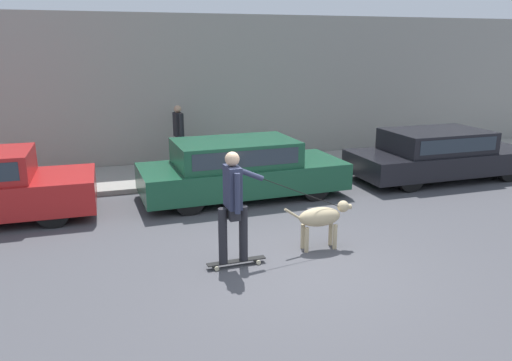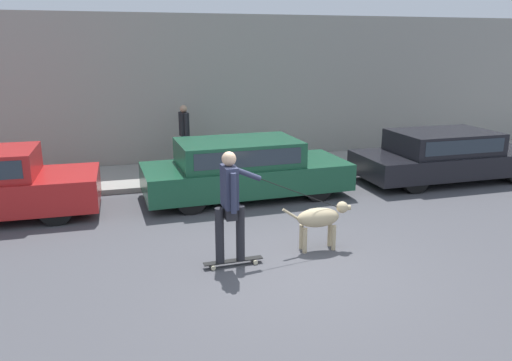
% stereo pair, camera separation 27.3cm
% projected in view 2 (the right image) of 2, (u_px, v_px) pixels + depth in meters
% --- Properties ---
extents(ground_plane, '(36.00, 36.00, 0.00)m').
position_uv_depth(ground_plane, '(290.00, 266.00, 7.59)').
color(ground_plane, '#47474C').
extents(back_wall, '(32.00, 0.30, 4.06)m').
position_uv_depth(back_wall, '(202.00, 91.00, 13.74)').
color(back_wall, gray).
rests_on(back_wall, ground_plane).
extents(sidewalk_curb, '(30.00, 2.40, 0.12)m').
position_uv_depth(sidewalk_curb, '(214.00, 172.00, 12.99)').
color(sidewalk_curb, gray).
rests_on(sidewalk_curb, ground_plane).
extents(parked_car_1, '(4.51, 1.92, 1.28)m').
position_uv_depth(parked_car_1, '(244.00, 169.00, 10.90)').
color(parked_car_1, black).
rests_on(parked_car_1, ground_plane).
extents(parked_car_2, '(4.57, 1.84, 1.23)m').
position_uv_depth(parked_car_2, '(446.00, 156.00, 12.30)').
color(parked_car_2, black).
rests_on(parked_car_2, ground_plane).
extents(dog, '(1.17, 0.34, 0.79)m').
position_uv_depth(dog, '(320.00, 218.00, 8.11)').
color(dog, tan).
rests_on(dog, ground_plane).
extents(skateboarder, '(2.36, 0.55, 1.78)m').
position_uv_depth(skateboarder, '(231.00, 202.00, 7.35)').
color(skateboarder, beige).
rests_on(skateboarder, ground_plane).
extents(pedestrian_with_bag, '(0.23, 0.63, 1.65)m').
position_uv_depth(pedestrian_with_bag, '(185.00, 133.00, 12.95)').
color(pedestrian_with_bag, '#3D4760').
rests_on(pedestrian_with_bag, sidewalk_curb).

